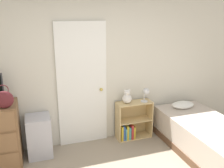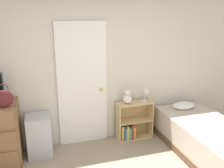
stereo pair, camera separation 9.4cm
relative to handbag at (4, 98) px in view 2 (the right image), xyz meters
The scene contains 8 objects.
wall_back 1.36m from the handbag, 21.75° to the left, with size 10.00×0.06×2.55m.
door_closed 1.25m from the handbag, 20.88° to the left, with size 0.83×0.09×2.08m.
handbag is the anchor object (origin of this frame).
storage_bin 0.89m from the handbag, 31.51° to the left, with size 0.37×0.39×0.66m.
bookshelf 2.19m from the handbag, ahead, with size 0.64×0.27×0.68m.
teddy_bear 1.97m from the handbag, ahead, with size 0.16×0.16×0.25m.
desk_lamp 2.29m from the handbag, ahead, with size 0.14×0.14×0.25m.
bed 3.14m from the handbag, ahead, with size 0.96×1.95×0.63m.
Camera 2 is at (-0.79, -1.91, 2.24)m, focal length 40.00 mm.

